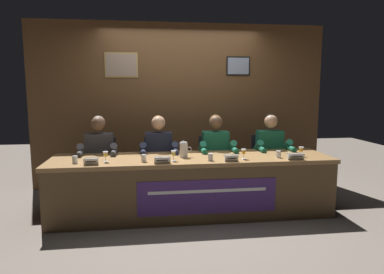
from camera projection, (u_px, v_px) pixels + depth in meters
ground_plane at (192, 212)px, 4.42m from camera, size 12.00×12.00×0.00m
wall_back_panelled at (181, 106)px, 5.58m from camera, size 4.69×0.14×2.60m
conference_table at (193, 176)px, 4.24m from camera, size 3.49×0.87×0.73m
chair_far_left at (101, 171)px, 4.81m from camera, size 0.44×0.45×0.89m
panelist_far_left at (99, 155)px, 4.58m from camera, size 0.51×0.48×1.22m
nameplate_far_left at (91, 161)px, 3.85m from camera, size 0.16×0.06×0.08m
juice_glass_far_left at (105, 155)px, 4.00m from camera, size 0.06×0.06×0.12m
water_cup_far_left at (75, 160)px, 3.94m from camera, size 0.06×0.06×0.08m
chair_center_left at (159, 170)px, 4.91m from camera, size 0.44×0.45×0.89m
panelist_center_left at (159, 153)px, 4.68m from camera, size 0.51×0.48×1.22m
nameplate_center_left at (162, 160)px, 3.92m from camera, size 0.19×0.06×0.08m
juice_glass_center_left at (173, 154)px, 4.05m from camera, size 0.06×0.06×0.12m
water_cup_center_left at (144, 159)px, 4.01m from camera, size 0.06×0.06×0.08m
chair_center_right at (213, 168)px, 5.02m from camera, size 0.44×0.45×0.89m
panelist_center_right at (216, 152)px, 4.78m from camera, size 0.51×0.48×1.22m
nameplate_center_right at (231, 158)px, 4.03m from camera, size 0.16×0.06×0.08m
juice_glass_center_right at (244, 152)px, 4.17m from camera, size 0.06×0.06×0.12m
water_cup_center_right at (210, 158)px, 4.07m from camera, size 0.06×0.06×0.08m
chair_far_right at (266, 166)px, 5.12m from camera, size 0.44×0.45×0.89m
panelist_far_right at (271, 150)px, 4.89m from camera, size 0.51×0.48×1.22m
nameplate_far_right at (296, 156)px, 4.13m from camera, size 0.20×0.06×0.08m
juice_glass_far_right at (301, 150)px, 4.32m from camera, size 0.06×0.06×0.12m
water_cup_far_right at (279, 155)px, 4.26m from camera, size 0.06×0.06×0.08m
water_pitcher_central at (184, 150)px, 4.28m from camera, size 0.15×0.10×0.21m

